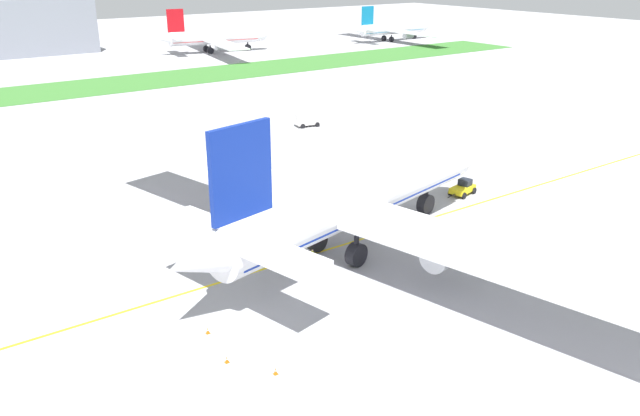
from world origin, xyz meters
TOP-DOWN VIEW (x-y plane):
  - ground_plane at (0.00, 0.00)m, footprint 600.00×600.00m
  - apron_taxi_line at (0.00, -0.82)m, footprint 280.00×0.36m
  - grass_median_strip at (0.00, 112.10)m, footprint 320.00×24.00m
  - airliner_foreground at (4.58, -2.51)m, footprint 47.10×74.39m
  - pushback_tug at (28.56, 2.89)m, footprint 5.82×3.14m
  - ground_crew_wingwalker_port at (-0.67, -2.69)m, footprint 0.42×0.52m
  - ground_crew_marshaller_front at (10.72, -7.18)m, footprint 0.57×0.36m
  - traffic_cone_near_nose at (-14.34, -17.16)m, footprint 0.36×0.36m
  - traffic_cone_port_wing at (-16.71, -13.53)m, footprint 0.36×0.36m
  - traffic_cone_starboard_wing at (-16.01, -8.70)m, footprint 0.36×0.36m
  - service_truck_baggage_loader at (32.93, 47.09)m, footprint 4.93×3.33m
  - parked_airliner_far_centre at (65.61, 150.74)m, footprint 38.71×60.50m
  - parked_airliner_far_right at (136.94, 140.16)m, footprint 37.78×59.03m

SIDE VIEW (x-z plane):
  - ground_plane at x=0.00m, z-range 0.00..0.00m
  - apron_taxi_line at x=0.00m, z-range 0.00..0.01m
  - grass_median_strip at x=0.00m, z-range 0.00..0.10m
  - traffic_cone_near_nose at x=-14.34m, z-range -0.01..0.57m
  - traffic_cone_port_wing at x=-16.71m, z-range -0.01..0.57m
  - traffic_cone_starboard_wing at x=-16.01m, z-range -0.01..0.57m
  - pushback_tug at x=28.56m, z-range -0.09..2.01m
  - ground_crew_wingwalker_port at x=-0.67m, z-range 0.18..1.82m
  - ground_crew_marshaller_front at x=10.72m, z-range 0.18..1.85m
  - service_truck_baggage_loader at x=32.93m, z-range 0.14..2.73m
  - parked_airliner_far_right at x=136.94m, z-range -2.17..11.32m
  - parked_airliner_far_centre at x=65.61m, z-range -2.37..12.37m
  - airliner_foreground at x=4.58m, z-range -2.78..14.50m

